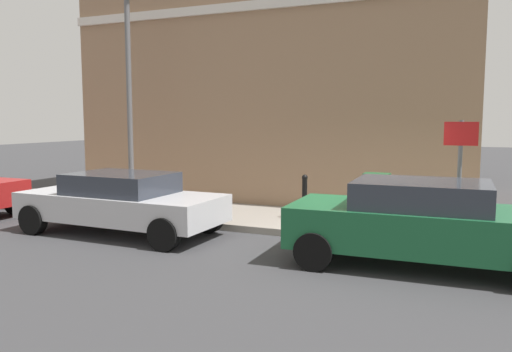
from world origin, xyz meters
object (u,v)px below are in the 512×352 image
(utility_cabinet, at_px, (376,201))
(lamppost, at_px, (129,87))
(car_green, at_px, (422,222))
(street_sign, at_px, (460,163))
(bollard_near_cabinet, at_px, (305,195))
(car_silver, at_px, (121,202))

(utility_cabinet, xyz_separation_m, lamppost, (0.00, 6.51, 2.62))
(car_green, distance_m, street_sign, 1.79)
(bollard_near_cabinet, xyz_separation_m, street_sign, (-1.03, -3.36, 0.96))
(car_silver, relative_size, utility_cabinet, 3.91)
(bollard_near_cabinet, bearing_deg, lamppost, 91.13)
(bollard_near_cabinet, bearing_deg, utility_cabinet, -93.42)
(street_sign, bearing_deg, lamppost, 83.47)
(street_sign, height_order, lamppost, lamppost)
(car_green, relative_size, lamppost, 0.77)
(street_sign, bearing_deg, car_green, 161.13)
(street_sign, bearing_deg, utility_cabinet, 61.08)
(utility_cabinet, relative_size, lamppost, 0.20)
(street_sign, bearing_deg, bollard_near_cabinet, 72.91)
(car_silver, distance_m, street_sign, 6.92)
(car_green, relative_size, utility_cabinet, 3.83)
(car_green, xyz_separation_m, bollard_near_cabinet, (2.50, 2.86, -0.06))
(car_silver, height_order, lamppost, lamppost)
(car_green, bearing_deg, utility_cabinet, -65.44)
(bollard_near_cabinet, bearing_deg, car_green, -131.23)
(utility_cabinet, distance_m, street_sign, 2.16)
(street_sign, relative_size, lamppost, 0.40)
(car_silver, distance_m, utility_cabinet, 5.53)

